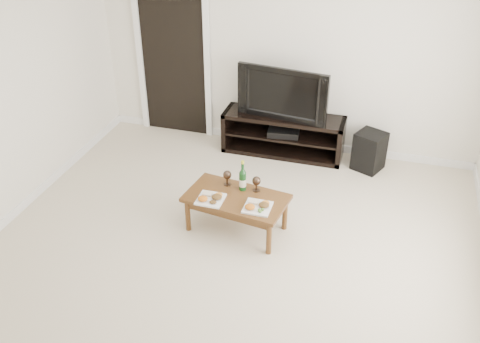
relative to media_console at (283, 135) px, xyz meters
name	(u,v)px	position (x,y,z in m)	size (l,w,h in m)	color
floor	(221,274)	(-0.05, -2.50, -0.28)	(5.50, 5.50, 0.00)	beige
back_wall	(287,52)	(-0.05, 0.27, 1.02)	(5.00, 0.04, 2.60)	white
doorway	(174,62)	(-1.60, 0.24, 0.75)	(0.90, 0.02, 2.05)	black
media_console	(283,135)	(0.00, 0.00, 0.00)	(1.58, 0.45, 0.55)	black
television	(285,91)	(0.00, 0.00, 0.61)	(1.18, 0.15, 0.68)	black
av_receiver	(284,132)	(0.01, -0.01, 0.05)	(0.40, 0.30, 0.08)	black
subwoofer	(369,151)	(1.13, -0.08, -0.03)	(0.33, 0.33, 0.50)	black
coffee_table	(236,213)	(-0.11, -1.78, -0.07)	(1.05, 0.57, 0.42)	brown
plate_left	(211,197)	(-0.35, -1.91, 0.18)	(0.27, 0.27, 0.07)	white
plate_right	(258,205)	(0.15, -1.91, 0.18)	(0.27, 0.27, 0.07)	white
wine_bottle	(243,175)	(-0.09, -1.63, 0.32)	(0.07, 0.07, 0.35)	#103D15
goblet_left	(227,178)	(-0.27, -1.58, 0.23)	(0.09, 0.09, 0.17)	#3D2C21
goblet_right	(256,184)	(0.06, -1.61, 0.23)	(0.09, 0.09, 0.17)	#3D2C21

